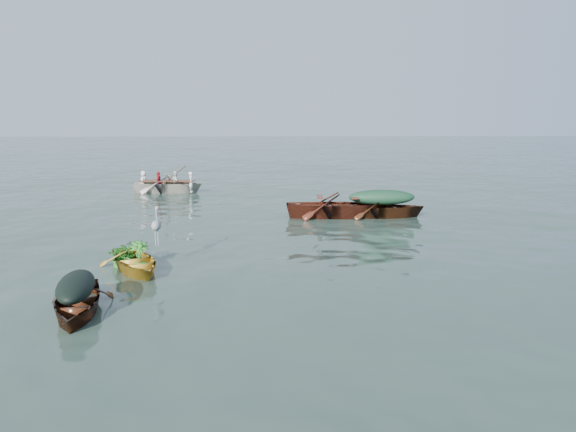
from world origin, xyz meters
name	(u,v)px	position (x,y,z in m)	size (l,w,h in m)	color
ground	(263,257)	(0.00, 0.00, 0.00)	(140.00, 140.00, 0.00)	#2F4237
yellow_dinghy	(135,270)	(-2.89, -1.07, 0.00)	(1.24, 2.87, 0.76)	orange
dark_covered_boat	(78,313)	(-3.27, -3.80, 0.00)	(1.15, 3.10, 0.74)	#4D2512
green_tarp_boat	(381,217)	(3.98, 5.27, 0.00)	(1.27, 4.09, 0.94)	#421E0F
open_wooden_boat	(337,217)	(2.45, 5.28, 0.00)	(1.48, 4.77, 1.14)	#501C14
rowed_boat	(168,193)	(-4.37, 11.42, 0.00)	(1.30, 4.32, 1.03)	beige
dark_tarp_cover	(75,283)	(-3.27, -3.80, 0.57)	(0.63, 1.71, 0.40)	black
green_tarp_cover	(382,196)	(3.98, 5.27, 0.73)	(0.70, 2.25, 0.52)	#193D27
thwart_benches	(337,200)	(2.45, 5.28, 0.59)	(0.89, 2.38, 0.04)	#511E13
heron	(157,231)	(-2.43, -0.76, 0.84)	(0.28, 0.40, 0.92)	#96999E
dinghy_weeds	(128,237)	(-3.13, -0.57, 0.68)	(0.70, 0.90, 0.60)	#29741E
rowers	(167,173)	(-4.37, 11.42, 0.90)	(1.17, 3.03, 0.76)	white
oars	(167,181)	(-4.37, 11.42, 0.55)	(2.60, 0.60, 0.06)	brown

